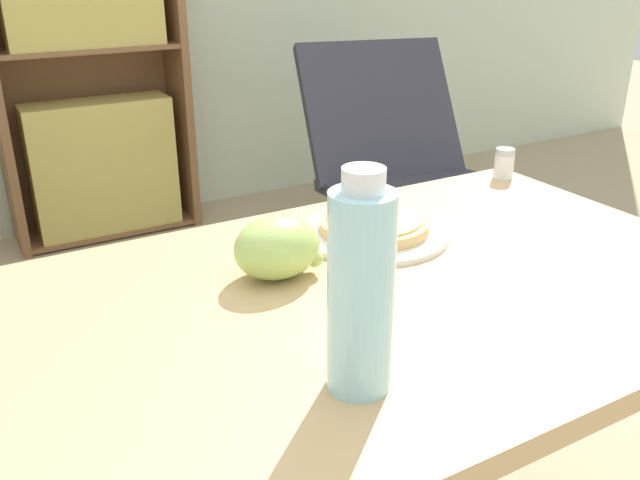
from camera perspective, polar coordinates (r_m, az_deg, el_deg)
The scene contains 7 objects.
dining_table at distance 1.08m, azimuth 4.67°, elevation -9.63°, with size 1.18×0.72×0.78m.
pizza_on_plate at distance 1.20m, azimuth 4.56°, elevation 1.01°, with size 0.27×0.27×0.04m.
grape_bunch at distance 1.03m, azimuth -3.56°, elevation -0.65°, with size 0.14×0.11×0.10m.
drink_bottle at distance 0.74m, azimuth 3.45°, elevation -4.24°, with size 0.07×0.07×0.26m.
salt_shaker at distance 1.55m, azimuth 15.24°, elevation 6.22°, with size 0.04×0.04×0.07m.
lounge_chair_far at distance 2.90m, azimuth 6.21°, elevation 3.93°, with size 0.79×0.89×0.88m.
bookshelf at distance 3.20m, azimuth -18.87°, elevation 13.69°, with size 0.82×0.30×1.70m.
Camera 1 is at (-0.51, -0.65, 1.24)m, focal length 38.00 mm.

